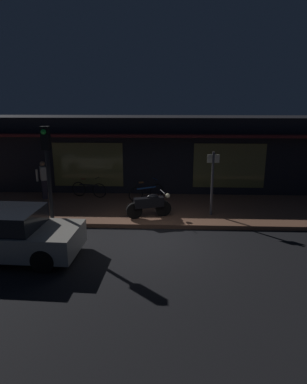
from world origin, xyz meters
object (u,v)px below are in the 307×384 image
bicycle_parked (89,189)px  parked_car_near (5,234)px  traffic_light_pole (48,164)px  motorcycle (150,204)px  bicycle_extra (146,192)px  sign_post (212,180)px  person_photographer (44,179)px

bicycle_parked → parked_car_near: 5.78m
parked_car_near → traffic_light_pole: bearing=55.9°
traffic_light_pole → motorcycle: bearing=30.1°
bicycle_parked → bicycle_extra: 2.62m
bicycle_extra → sign_post: (2.57, -1.81, 1.00)m
motorcycle → person_photographer: person_photographer is taller
traffic_light_pole → parked_car_near: (-0.90, -1.33, -1.77)m
bicycle_extra → parked_car_near: 6.44m
bicycle_parked → parked_car_near: parked_car_near is taller
bicycle_parked → motorcycle: bearing=-42.0°
person_photographer → sign_post: (7.05, -1.87, 0.48)m
bicycle_parked → bicycle_extra: size_ratio=1.12×
bicycle_extra → parked_car_near: parked_car_near is taller
bicycle_parked → sign_post: bearing=-23.0°
bicycle_parked → sign_post: (5.16, -2.19, 1.00)m
bicycle_extra → sign_post: bearing=-35.2°
motorcycle → traffic_light_pole: size_ratio=0.46×
bicycle_extra → person_photographer: person_photographer is taller
sign_post → traffic_light_pole: traffic_light_pole is taller
bicycle_extra → sign_post: sign_post is taller
motorcycle → traffic_light_pole: bearing=-149.9°
motorcycle → person_photographer: (-4.75, 2.26, 0.38)m
motorcycle → sign_post: size_ratio=0.69×
motorcycle → parked_car_near: (-3.94, -3.09, 0.06)m
person_photographer → parked_car_near: size_ratio=0.40×
motorcycle → sign_post: bearing=9.5°
motorcycle → parked_car_near: bearing=-141.8°
motorcycle → bicycle_extra: motorcycle is taller
sign_post → parked_car_near: bearing=-150.8°
person_photographer → traffic_light_pole: 4.60m
bicycle_extra → traffic_light_pole: 5.22m
bicycle_parked → traffic_light_pole: size_ratio=0.45×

